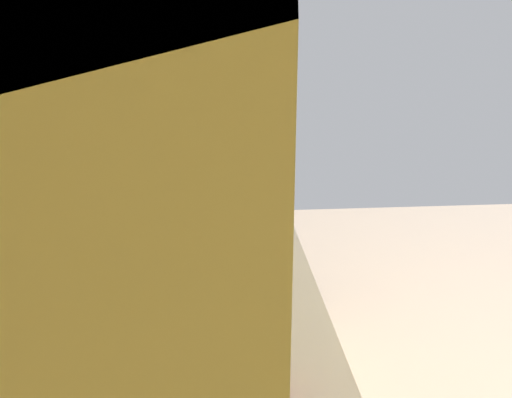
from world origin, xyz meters
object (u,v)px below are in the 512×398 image
at_px(oven_range, 220,234).
at_px(microwave, 214,187).
at_px(kettle, 261,377).
at_px(bowl, 242,253).

relative_size(oven_range, microwave, 2.08).
bearing_deg(oven_range, microwave, 177.87).
bearing_deg(oven_range, kettle, -178.17).
height_order(oven_range, bowl, oven_range).
bearing_deg(microwave, kettle, -175.43).
bearing_deg(bowl, oven_range, 2.90).
bearing_deg(kettle, microwave, 4.57).
bearing_deg(kettle, oven_range, 1.83).
height_order(microwave, kettle, microwave).
distance_m(bowl, kettle, 0.80).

